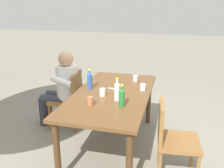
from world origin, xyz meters
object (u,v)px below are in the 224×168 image
at_px(bottle_green, 122,97).
at_px(person_in_white_shirt, 63,86).
at_px(cup_glass, 143,87).
at_px(cup_steel, 135,78).
at_px(table_knife, 117,89).
at_px(cup_terracotta, 90,101).
at_px(cup_white, 103,92).
at_px(bottle_blue, 90,80).
at_px(chair_near_left, 171,136).
at_px(bottle_clear, 117,91).
at_px(dining_table, 112,99).
at_px(backpack_by_near_side, 111,96).
at_px(chair_far_right, 70,96).

bearing_deg(bottle_green, person_in_white_shirt, 54.09).
bearing_deg(person_in_white_shirt, cup_glass, -99.20).
height_order(bottle_green, cup_steel, bottle_green).
bearing_deg(cup_steel, table_knife, 157.86).
bearing_deg(cup_terracotta, cup_steel, -19.30).
height_order(cup_terracotta, table_knife, cup_terracotta).
xyz_separation_m(person_in_white_shirt, table_knife, (-0.27, -0.91, 0.11)).
xyz_separation_m(bottle_green, cup_white, (0.26, 0.30, -0.06)).
bearing_deg(bottle_blue, bottle_green, -131.23).
distance_m(bottle_green, bottle_blue, 0.71).
distance_m(chair_near_left, table_knife, 0.95).
bearing_deg(cup_steel, bottle_clear, 173.34).
relative_size(dining_table, cup_terracotta, 17.80).
bearing_deg(cup_glass, table_knife, 102.46).
distance_m(cup_white, backpack_by_near_side, 1.55).
bearing_deg(dining_table, bottle_clear, -152.00).
distance_m(cup_terracotta, table_knife, 0.60).
bearing_deg(person_in_white_shirt, bottle_green, -125.91).
distance_m(dining_table, bottle_green, 0.48).
bearing_deg(backpack_by_near_side, cup_terracotta, -173.04).
height_order(dining_table, bottle_green, bottle_green).
relative_size(dining_table, person_in_white_shirt, 1.53).
bearing_deg(cup_steel, bottle_green, -179.90).
xyz_separation_m(chair_far_right, table_knife, (-0.28, -0.81, 0.28)).
bearing_deg(cup_terracotta, bottle_green, -80.90).
relative_size(bottle_clear, backpack_by_near_side, 0.65).
bearing_deg(backpack_by_near_side, cup_steel, -143.02).
relative_size(chair_near_left, bottle_blue, 3.23).
bearing_deg(table_knife, cup_terracotta, 162.83).
distance_m(person_in_white_shirt, cup_glass, 1.26).
relative_size(bottle_clear, cup_steel, 3.00).
xyz_separation_m(chair_far_right, cup_steel, (0.13, -0.97, 0.32)).
bearing_deg(cup_terracotta, dining_table, -17.40).
bearing_deg(dining_table, cup_terracotta, 162.60).
distance_m(bottle_green, cup_white, 0.40).
bearing_deg(bottle_green, cup_white, 49.01).
bearing_deg(dining_table, cup_steel, -20.78).
distance_m(chair_far_right, bottle_clear, 1.16).
height_order(chair_near_left, cup_white, chair_near_left).
height_order(chair_far_right, cup_terracotta, chair_far_right).
bearing_deg(table_knife, cup_glass, -77.54).
bearing_deg(bottle_clear, cup_glass, -29.90).
relative_size(person_in_white_shirt, cup_steel, 12.85).
bearing_deg(cup_terracotta, chair_near_left, -88.53).
xyz_separation_m(bottle_blue, cup_steel, (0.46, -0.53, -0.07)).
bearing_deg(bottle_green, table_knife, 18.26).
distance_m(dining_table, cup_steel, 0.60).
xyz_separation_m(bottle_green, bottle_clear, (0.16, 0.09, 0.01)).
bearing_deg(backpack_by_near_side, bottle_blue, -178.91).
height_order(chair_near_left, cup_glass, chair_near_left).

